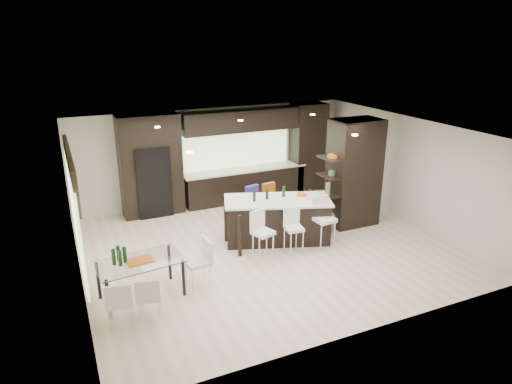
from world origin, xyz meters
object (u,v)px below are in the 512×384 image
kitchen_island (277,220)px  chair_near (149,298)px  chair_end (197,265)px  floor_vase (327,210)px  stool_left (263,241)px  dining_table (141,279)px  chair_far (120,304)px  stool_right (324,228)px  stool_mid (294,236)px  bench (266,209)px

kitchen_island → chair_near: (-3.41, -1.93, -0.13)m
chair_end → kitchen_island: bearing=-67.6°
kitchen_island → floor_vase: floor_vase is taller
stool_left → dining_table: (-2.66, -0.38, -0.08)m
chair_near → dining_table: bearing=104.5°
dining_table → chair_far: chair_far is taller
stool_left → chair_end: stool_left is taller
stool_right → floor_vase: bearing=47.6°
floor_vase → chair_far: (-5.08, -1.67, -0.27)m
dining_table → chair_end: size_ratio=1.79×
stool_mid → bench: bearing=89.1°
kitchen_island → chair_near: kitchen_island is taller
dining_table → chair_near: size_ratio=2.03×
stool_right → chair_end: 3.11m
stool_mid → floor_vase: 1.33m
floor_vase → chair_near: floor_vase is taller
stool_right → dining_table: bearing=179.9°
floor_vase → dining_table: floor_vase is taller
bench → chair_near: chair_near is taller
dining_table → stool_left: bearing=1.2°
chair_near → bench: bearing=55.3°
dining_table → chair_far: size_ratio=1.95×
chair_end → chair_near: bearing=118.5°
bench → chair_near: (-3.75, -3.23, 0.11)m
stool_left → chair_near: size_ratio=1.20×
bench → floor_vase: (0.85, -1.58, 0.40)m
chair_far → chair_end: 1.72m
stool_left → chair_far: bearing=-178.1°
stool_right → chair_far: (-4.64, -1.09, -0.09)m
dining_table → chair_near: (0.00, -0.72, 0.01)m
stool_left → dining_table: size_ratio=0.59×
stool_right → bench: 2.20m
stool_right → chair_end: stool_right is taller
stool_left → bench: size_ratio=0.65×
bench → chair_end: (-2.67, -2.52, 0.16)m
floor_vase → chair_end: bearing=-165.0°
stool_left → stool_right: (1.51, -0.02, 0.04)m
stool_right → chair_end: bearing=-178.4°
dining_table → chair_far: 0.87m
chair_far → floor_vase: bearing=28.5°
floor_vase → chair_end: floor_vase is taller
stool_mid → chair_far: 4.05m
chair_far → chair_near: bearing=11.4°
chair_far → chair_end: chair_end is taller
chair_far → dining_table: bearing=66.9°
stool_mid → chair_far: bearing=-155.8°
stool_right → chair_near: stool_right is taller
kitchen_island → bench: 1.37m
kitchen_island → stool_left: size_ratio=2.71×
bench → dining_table: dining_table is taller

